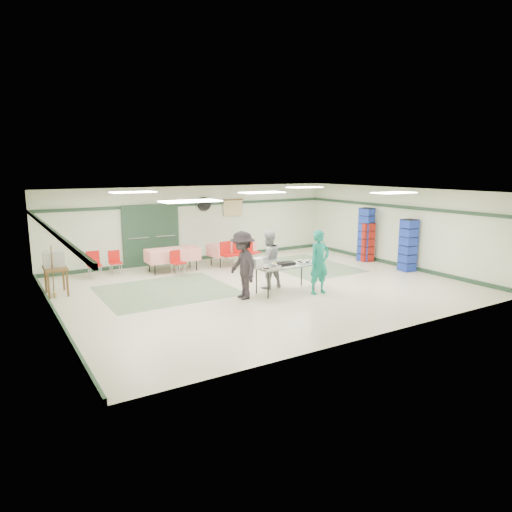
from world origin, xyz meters
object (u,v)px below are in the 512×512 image
chair_loose_b (94,262)px  printer_table (55,271)px  volunteer_teal (319,262)px  office_printer (54,259)px  volunteer_dark (243,265)px  dining_table_a (232,248)px  crate_stack_red (366,242)px  volunteer_grey (268,259)px  chair_d (177,260)px  chair_a (240,251)px  broom (52,270)px  dining_table_b (173,254)px  chair_b (227,252)px  crate_stack_blue_b (408,245)px  chair_loose_a (115,260)px  chair_c (251,249)px  crate_stack_blue_a (366,235)px  serving_table (286,266)px

chair_loose_b → printer_table: 1.80m
volunteer_teal → office_printer: 7.13m
volunteer_dark → printer_table: 5.03m
dining_table_a → printer_table: dining_table_a is taller
dining_table_a → crate_stack_red: crate_stack_red is taller
volunteer_grey → chair_d: bearing=-59.2°
dining_table_a → chair_loose_b: 4.65m
chair_a → broom: broom is taller
chair_d → office_printer: 3.65m
dining_table_b → chair_b: chair_b is taller
dining_table_b → volunteer_grey: bearing=-65.1°
chair_a → chair_loose_b: size_ratio=1.05×
crate_stack_blue_b → printer_table: (-10.30, 2.96, -0.22)m
volunteer_dark → chair_a: volunteer_dark is taller
volunteer_teal → dining_table_b: size_ratio=1.01×
chair_a → crate_stack_blue_b: (4.41, -3.40, 0.31)m
chair_loose_b → crate_stack_blue_b: 10.00m
chair_a → chair_loose_a: 4.09m
chair_d → volunteer_teal: bearing=-70.7°
volunteer_teal → broom: 7.08m
crate_stack_red → office_printer: bearing=173.3°
chair_loose_a → broom: bearing=-141.1°
crate_stack_red → printer_table: size_ratio=1.58×
chair_d → chair_loose_b: 2.50m
chair_c → chair_b: bearing=161.6°
chair_loose_a → dining_table_b: bearing=-14.3°
crate_stack_blue_a → printer_table: (-10.30, 1.04, -0.33)m
dining_table_a → chair_c: bearing=-60.5°
chair_c → broom: broom is taller
volunteer_teal → volunteer_grey: (-0.86, 1.20, -0.04)m
crate_stack_blue_a → printer_table: bearing=174.3°
volunteer_teal → chair_d: 4.73m
chair_c → printer_table: bearing=165.7°
volunteer_dark → chair_a: bearing=155.4°
chair_d → broom: size_ratio=0.58×
printer_table → chair_d: bearing=8.0°
serving_table → chair_loose_b: bearing=133.5°
chair_b → office_printer: 5.43m
chair_b → printer_table: size_ratio=1.03×
volunteer_dark → crate_stack_red: 6.49m
serving_table → office_printer: size_ratio=3.42×
volunteer_teal → chair_c: size_ratio=1.86×
chair_a → chair_loose_b: (-4.63, 0.85, -0.03)m
volunteer_grey → chair_loose_a: bearing=-48.8°
volunteer_grey → volunteer_dark: bearing=26.6°
dining_table_a → crate_stack_red: 4.88m
volunteer_grey → office_printer: bearing=-24.9°
crate_stack_blue_a → crate_stack_red: bearing=-90.0°
chair_a → chair_b: chair_b is taller
chair_a → crate_stack_blue_a: 4.67m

